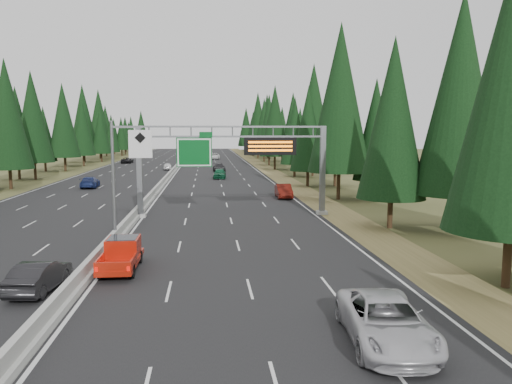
{
  "coord_description": "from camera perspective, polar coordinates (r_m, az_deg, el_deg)",
  "views": [
    {
      "loc": [
        6.08,
        -8.01,
        7.37
      ],
      "look_at": [
        8.83,
        20.0,
        3.96
      ],
      "focal_mm": 35.0,
      "sensor_mm": 36.0,
      "label": 1
    }
  ],
  "objects": [
    {
      "name": "red_pickup",
      "position": [
        27.79,
        -15.04,
        -6.64
      ],
      "size": [
        1.77,
        4.96,
        1.61
      ],
      "color": "black",
      "rests_on": "road"
    },
    {
      "name": "silver_minivan",
      "position": [
        18.31,
        14.63,
        -14.07
      ],
      "size": [
        3.11,
        5.96,
        1.6
      ],
      "primitive_type": "imported",
      "rotation": [
        0.0,
        0.0,
        -0.08
      ],
      "color": "#BDBCC1",
      "rests_on": "road"
    },
    {
      "name": "car_ahead_far",
      "position": [
        134.49,
        -7.58,
        4.09
      ],
      "size": [
        2.32,
        4.98,
        1.65
      ],
      "primitive_type": "imported",
      "rotation": [
        0.0,
        0.0,
        0.08
      ],
      "color": "black",
      "rests_on": "road"
    },
    {
      "name": "car_onc_far",
      "position": [
        120.33,
        -14.5,
        3.54
      ],
      "size": [
        2.42,
        4.98,
        1.36
      ],
      "primitive_type": "imported",
      "rotation": [
        0.0,
        0.0,
        3.11
      ],
      "color": "black",
      "rests_on": "road"
    },
    {
      "name": "shoulder_left",
      "position": [
        91.48,
        -20.73,
        1.86
      ],
      "size": [
        3.6,
        260.0,
        0.06
      ],
      "primitive_type": "cube",
      "color": "#3E431F",
      "rests_on": "ground"
    },
    {
      "name": "shoulder_right",
      "position": [
        89.09,
        1.97,
        2.17
      ],
      "size": [
        3.6,
        260.0,
        0.06
      ],
      "primitive_type": "cube",
      "color": "olive",
      "rests_on": "ground"
    },
    {
      "name": "tree_row_right",
      "position": [
        87.42,
        4.95,
        8.06
      ],
      "size": [
        11.47,
        241.64,
        18.9
      ],
      "color": "black",
      "rests_on": "ground"
    },
    {
      "name": "sign_gantry",
      "position": [
        43.03,
        -1.83,
        4.1
      ],
      "size": [
        16.75,
        0.98,
        7.8
      ],
      "color": "slate",
      "rests_on": "road"
    },
    {
      "name": "hov_sign_pole",
      "position": [
        33.53,
        -15.04,
        2.15
      ],
      "size": [
        2.8,
        0.5,
        8.0
      ],
      "color": "slate",
      "rests_on": "road"
    },
    {
      "name": "median_barrier",
      "position": [
        88.49,
        -9.54,
        2.3
      ],
      "size": [
        0.7,
        260.0,
        0.85
      ],
      "color": "gray",
      "rests_on": "road"
    },
    {
      "name": "car_onc_white",
      "position": [
        97.53,
        -10.07,
        2.9
      ],
      "size": [
        1.79,
        3.93,
        1.31
      ],
      "primitive_type": "imported",
      "rotation": [
        0.0,
        0.0,
        3.21
      ],
      "color": "white",
      "rests_on": "road"
    },
    {
      "name": "car_onc_blue",
      "position": [
        68.82,
        -18.46,
        1.08
      ],
      "size": [
        2.42,
        5.19,
        1.47
      ],
      "primitive_type": "imported",
      "rotation": [
        0.0,
        0.0,
        3.22
      ],
      "color": "navy",
      "rests_on": "road"
    },
    {
      "name": "car_onc_near",
      "position": [
        25.27,
        -23.5,
        -8.78
      ],
      "size": [
        1.94,
        4.43,
        1.41
      ],
      "primitive_type": "imported",
      "rotation": [
        0.0,
        0.0,
        3.04
      ],
      "color": "black",
      "rests_on": "road"
    },
    {
      "name": "car_ahead_green",
      "position": [
        78.43,
        -4.18,
        2.14
      ],
      "size": [
        2.21,
        4.8,
        1.6
      ],
      "primitive_type": "imported",
      "rotation": [
        0.0,
        0.0,
        -0.07
      ],
      "color": "#135433",
      "rests_on": "road"
    },
    {
      "name": "car_ahead_dkred",
      "position": [
        55.32,
        3.18,
        0.11
      ],
      "size": [
        1.74,
        4.65,
        1.52
      ],
      "primitive_type": "imported",
      "rotation": [
        0.0,
        0.0,
        -0.03
      ],
      "color": "#5E140D",
      "rests_on": "road"
    },
    {
      "name": "road",
      "position": [
        88.52,
        -9.54,
        2.06
      ],
      "size": [
        32.0,
        260.0,
        0.08
      ],
      "primitive_type": "cube",
      "color": "black",
      "rests_on": "ground"
    },
    {
      "name": "car_ahead_dkgrey",
      "position": [
        92.17,
        -4.24,
        2.8
      ],
      "size": [
        2.4,
        5.14,
        1.45
      ],
      "primitive_type": "imported",
      "rotation": [
        0.0,
        0.0,
        0.07
      ],
      "color": "black",
      "rests_on": "road"
    },
    {
      "name": "car_ahead_white",
      "position": [
        134.27,
        -4.75,
        4.11
      ],
      "size": [
        2.7,
        5.75,
        1.59
      ],
      "primitive_type": "imported",
      "rotation": [
        0.0,
        0.0,
        -0.01
      ],
      "color": "white",
      "rests_on": "road"
    }
  ]
}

